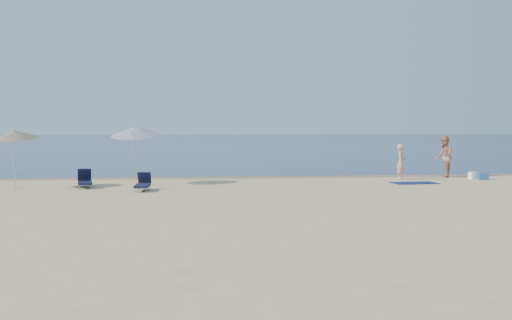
{
  "coord_description": "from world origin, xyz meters",
  "views": [
    {
      "loc": [
        -5.79,
        -10.82,
        2.41
      ],
      "look_at": [
        -2.68,
        16.0,
        1.0
      ],
      "focal_mm": 45.0,
      "sensor_mm": 36.0,
      "label": 1
    }
  ],
  "objects_px": {
    "person_right": "(444,157)",
    "blue_cooler": "(483,177)",
    "umbrella_near": "(135,131)",
    "person_left": "(401,162)"
  },
  "relations": [
    {
      "from": "person_left",
      "to": "person_right",
      "type": "distance_m",
      "value": 2.68
    },
    {
      "from": "person_right",
      "to": "blue_cooler",
      "type": "bearing_deg",
      "value": 54.17
    },
    {
      "from": "person_right",
      "to": "person_left",
      "type": "bearing_deg",
      "value": -48.7
    },
    {
      "from": "person_left",
      "to": "umbrella_near",
      "type": "xyz_separation_m",
      "value": [
        -11.82,
        -1.32,
        1.42
      ]
    },
    {
      "from": "blue_cooler",
      "to": "umbrella_near",
      "type": "bearing_deg",
      "value": -167.85
    },
    {
      "from": "blue_cooler",
      "to": "person_right",
      "type": "bearing_deg",
      "value": 134.86
    },
    {
      "from": "person_right",
      "to": "umbrella_near",
      "type": "height_order",
      "value": "umbrella_near"
    },
    {
      "from": "umbrella_near",
      "to": "blue_cooler",
      "type": "bearing_deg",
      "value": 17.02
    },
    {
      "from": "person_right",
      "to": "blue_cooler",
      "type": "relative_size",
      "value": 4.68
    },
    {
      "from": "blue_cooler",
      "to": "umbrella_near",
      "type": "distance_m",
      "value": 15.61
    }
  ]
}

